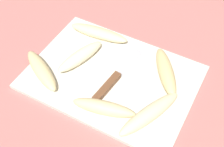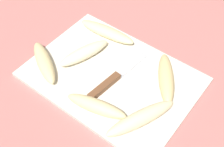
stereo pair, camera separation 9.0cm
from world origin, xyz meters
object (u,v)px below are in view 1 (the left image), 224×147
Objects in this scene: banana_mellow_near at (42,70)px; banana_cream_curved at (150,114)px; banana_soft_right at (99,33)px; banana_ripe_center at (104,108)px; banana_bright_far at (80,56)px; banana_spotted_left at (166,72)px; knife at (111,83)px.

banana_cream_curved is at bearing 2.21° from banana_mellow_near.
banana_ripe_center is at bearing -57.19° from banana_soft_right.
banana_ripe_center is 0.20m from banana_bright_far.
banana_spotted_left is at bearing 96.46° from banana_cream_curved.
banana_spotted_left is at bearing 45.83° from knife.
banana_bright_far is at bearing -165.28° from banana_spotted_left.
banana_mellow_near is at bearing -106.79° from banana_soft_right.
banana_soft_right is at bearing 122.81° from banana_ripe_center.
banana_spotted_left reaches higher than banana_soft_right.
banana_soft_right is at bearing 73.21° from banana_mellow_near.
banana_cream_curved is (0.27, -0.20, 0.00)m from banana_soft_right.
banana_mellow_near is 0.36m from banana_spotted_left.
banana_spotted_left is 1.00× the size of banana_bright_far.
banana_mellow_near is at bearing -156.74° from knife.
banana_soft_right is 1.15× the size of banana_ripe_center.
banana_mellow_near is 1.01× the size of banana_ripe_center.
banana_ripe_center is (0.22, -0.03, 0.00)m from banana_mellow_near.
banana_cream_curved is at bearing -13.27° from knife.
banana_bright_far is (-0.15, 0.13, -0.00)m from banana_ripe_center.
banana_ripe_center is at bearing -116.42° from banana_spotted_left.
banana_soft_right is at bearing 142.99° from banana_cream_curved.
banana_spotted_left is (0.32, 0.17, 0.00)m from banana_mellow_near.
banana_cream_curved reaches higher than banana_soft_right.
banana_soft_right is 0.12m from banana_bright_far.
banana_spotted_left is (0.12, 0.10, 0.01)m from knife.
banana_bright_far reaches higher than banana_mellow_near.
banana_soft_right is (-0.13, 0.16, 0.01)m from knife.
banana_spotted_left is at bearing 63.58° from banana_ripe_center.
banana_mellow_near is at bearing -177.79° from banana_cream_curved.
banana_cream_curved is 0.12m from banana_ripe_center.
banana_spotted_left reaches higher than banana_bright_far.
banana_mellow_near is (-0.20, -0.06, 0.01)m from knife.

